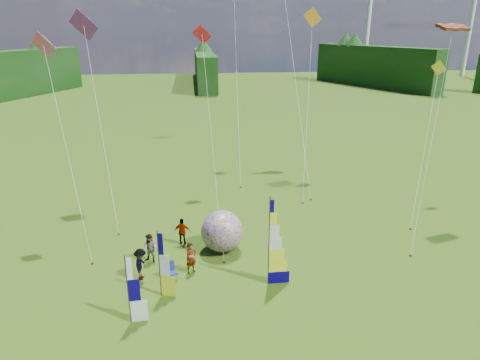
{
  "coord_description": "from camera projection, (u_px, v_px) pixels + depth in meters",
  "views": [
    {
      "loc": [
        -3.31,
        -16.42,
        12.94
      ],
      "look_at": [
        -1.0,
        4.0,
        5.5
      ],
      "focal_mm": 32.0,
      "sensor_mm": 36.0,
      "label": 1
    }
  ],
  "objects": [
    {
      "name": "ground",
      "position": [
        271.0,
        318.0,
        20.1
      ],
      "size": [
        220.0,
        220.0,
        0.0
      ],
      "primitive_type": "plane",
      "color": "#507D14",
      "rests_on": "ground"
    },
    {
      "name": "treeline_ring",
      "position": [
        273.0,
        242.0,
        18.74
      ],
      "size": [
        210.0,
        210.0,
        8.0
      ],
      "primitive_type": null,
      "color": "#26431C",
      "rests_on": "ground"
    },
    {
      "name": "turbine_left",
      "position": [
        472.0,
        17.0,
        111.14
      ],
      "size": [
        8.0,
        1.2,
        30.0
      ],
      "primitive_type": null,
      "color": "silver",
      "rests_on": "ground"
    },
    {
      "name": "turbine_right",
      "position": [
        369.0,
        17.0,
        115.04
      ],
      "size": [
        8.0,
        1.2,
        30.0
      ],
      "primitive_type": null,
      "color": "silver",
      "rests_on": "ground"
    },
    {
      "name": "feather_banner_main",
      "position": [
        269.0,
        243.0,
        21.92
      ],
      "size": [
        1.31,
        0.11,
        4.84
      ],
      "primitive_type": null,
      "rotation": [
        0.0,
        0.0,
        0.01
      ],
      "color": "#08005F",
      "rests_on": "ground"
    },
    {
      "name": "side_banner_left",
      "position": [
        159.0,
        265.0,
        21.16
      ],
      "size": [
        0.97,
        0.4,
        3.54
      ],
      "primitive_type": null,
      "rotation": [
        0.0,
        0.0,
        -0.32
      ],
      "color": "yellow",
      "rests_on": "ground"
    },
    {
      "name": "side_banner_far",
      "position": [
        128.0,
        291.0,
        19.22
      ],
      "size": [
        1.01,
        0.16,
        3.39
      ],
      "primitive_type": null,
      "rotation": [
        0.0,
        0.0,
        0.06
      ],
      "color": "white",
      "rests_on": "ground"
    },
    {
      "name": "bol_inflatable",
      "position": [
        222.0,
        231.0,
        25.75
      ],
      "size": [
        3.28,
        3.28,
        2.54
      ],
      "primitive_type": "sphere",
      "rotation": [
        0.0,
        0.0,
        -0.37
      ],
      "color": "#001CA4",
      "rests_on": "ground"
    },
    {
      "name": "spectator_a",
      "position": [
        191.0,
        258.0,
        23.51
      ],
      "size": [
        0.79,
        0.73,
        1.81
      ],
      "primitive_type": "imported",
      "rotation": [
        0.0,
        0.0,
        0.58
      ],
      "color": "#66594C",
      "rests_on": "ground"
    },
    {
      "name": "spectator_b",
      "position": [
        150.0,
        248.0,
        24.56
      ],
      "size": [
        0.95,
        0.75,
        1.76
      ],
      "primitive_type": "imported",
      "rotation": [
        0.0,
        0.0,
        -0.44
      ],
      "color": "#66594C",
      "rests_on": "ground"
    },
    {
      "name": "spectator_c",
      "position": [
        141.0,
        264.0,
        22.9
      ],
      "size": [
        0.58,
        1.2,
        1.79
      ],
      "primitive_type": "imported",
      "rotation": [
        0.0,
        0.0,
        1.44
      ],
      "color": "#66594C",
      "rests_on": "ground"
    },
    {
      "name": "spectator_d",
      "position": [
        182.0,
        232.0,
        26.57
      ],
      "size": [
        1.08,
        0.58,
        1.75
      ],
      "primitive_type": "imported",
      "rotation": [
        0.0,
        0.0,
        2.98
      ],
      "color": "#66594C",
      "rests_on": "ground"
    },
    {
      "name": "camp_chair",
      "position": [
        171.0,
        272.0,
        22.92
      ],
      "size": [
        0.78,
        0.78,
        1.03
      ],
      "primitive_type": null,
      "rotation": [
        0.0,
        0.0,
        0.41
      ],
      "color": "navy",
      "rests_on": "ground"
    },
    {
      "name": "kite_whale",
      "position": [
        296.0,
        72.0,
        36.56
      ],
      "size": [
        7.04,
        15.89,
        18.38
      ],
      "primitive_type": null,
      "rotation": [
        0.0,
        0.0,
        0.27
      ],
      "color": "black",
      "rests_on": "ground"
    },
    {
      "name": "kite_rainbow_delta",
      "position": [
        99.0,
        112.0,
        29.01
      ],
      "size": [
        9.33,
        12.68,
        14.84
      ],
      "primitive_type": null,
      "rotation": [
        0.0,
        0.0,
        -0.32
      ],
      "color": "red",
      "rests_on": "ground"
    },
    {
      "name": "kite_parafoil",
      "position": [
        435.0,
        120.0,
        26.16
      ],
      "size": [
        9.73,
        11.59,
        14.97
      ],
      "primitive_type": null,
      "rotation": [
        0.0,
        0.0,
        0.11
      ],
      "color": "#B53B1C",
      "rests_on": "ground"
    },
    {
      "name": "small_kite_red",
      "position": [
        210.0,
        113.0,
        32.03
      ],
      "size": [
        3.44,
        9.31,
        13.54
      ],
      "primitive_type": null,
      "rotation": [
        0.0,
        0.0,
        -0.03
      ],
      "color": "red",
      "rests_on": "ground"
    },
    {
      "name": "small_kite_orange",
      "position": [
        308.0,
        97.0,
        34.63
      ],
      "size": [
        6.91,
        12.08,
        15.0
      ],
      "primitive_type": null,
      "rotation": [
        0.0,
        0.0,
        0.15
      ],
      "color": "orange",
      "rests_on": "ground"
    },
    {
      "name": "small_kite_yellow",
      "position": [
        426.0,
        138.0,
        30.27
      ],
      "size": [
        7.05,
        9.24,
        10.94
      ],
      "primitive_type": null,
      "rotation": [
        0.0,
        0.0,
        -0.1
      ],
      "color": "yellow",
      "rests_on": "ground"
    },
    {
      "name": "small_kite_pink",
      "position": [
        66.0,
        142.0,
        24.74
      ],
      "size": [
        7.52,
        9.19,
        13.16
      ],
      "primitive_type": null,
      "rotation": [
        0.0,
        0.0,
        -0.34
      ],
      "color": "#D2497B",
      "rests_on": "ground"
    },
    {
      "name": "small_kite_green",
      "position": [
        236.0,
        46.0,
        37.76
      ],
      "size": [
        5.8,
        14.22,
        22.4
      ],
      "primitive_type": null,
      "rotation": [
        0.0,
        0.0,
        -0.21
      ],
      "color": "green",
      "rests_on": "ground"
    }
  ]
}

